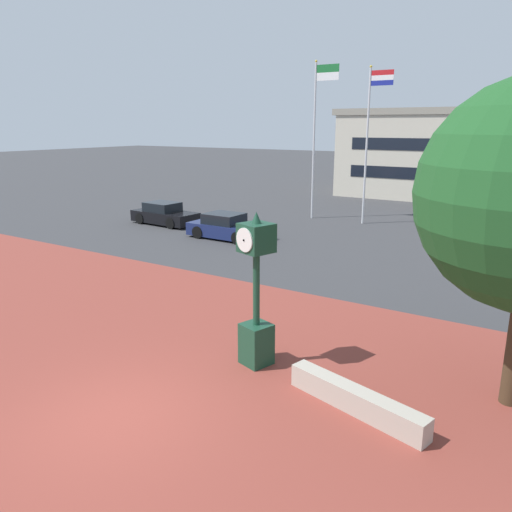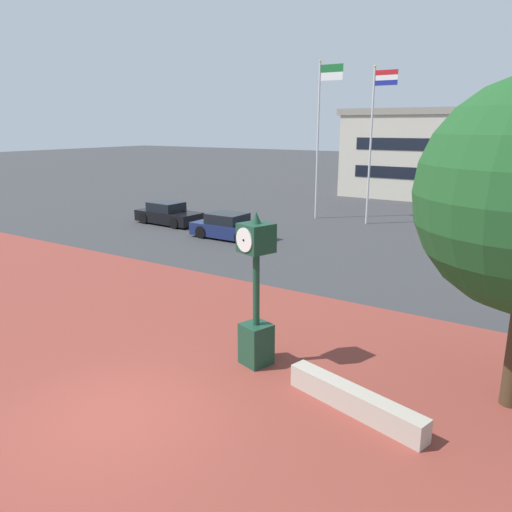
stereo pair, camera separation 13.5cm
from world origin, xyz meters
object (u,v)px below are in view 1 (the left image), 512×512
(street_clock, at_px, (256,297))
(car_street_far, at_px, (227,227))
(car_street_near, at_px, (165,215))
(flagpole_secondary, at_px, (369,136))
(flagpole_primary, at_px, (316,130))

(street_clock, distance_m, car_street_far, 14.08)
(car_street_near, bearing_deg, street_clock, 52.56)
(street_clock, height_order, flagpole_secondary, flagpole_secondary)
(street_clock, distance_m, flagpole_secondary, 19.27)
(car_street_far, height_order, flagpole_primary, flagpole_primary)
(street_clock, xyz_separation_m, car_street_near, (-14.01, 12.12, -1.14))
(street_clock, relative_size, car_street_far, 0.93)
(street_clock, distance_m, car_street_near, 18.56)
(flagpole_primary, bearing_deg, flagpole_secondary, -0.00)
(car_street_far, xyz_separation_m, flagpole_primary, (1.31, 7.55, 4.83))
(flagpole_primary, relative_size, flagpole_secondary, 1.05)
(car_street_far, bearing_deg, street_clock, 39.39)
(car_street_far, bearing_deg, car_street_near, -101.18)
(flagpole_secondary, bearing_deg, car_street_near, -147.05)
(street_clock, xyz_separation_m, car_street_far, (-8.73, 10.98, -1.14))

